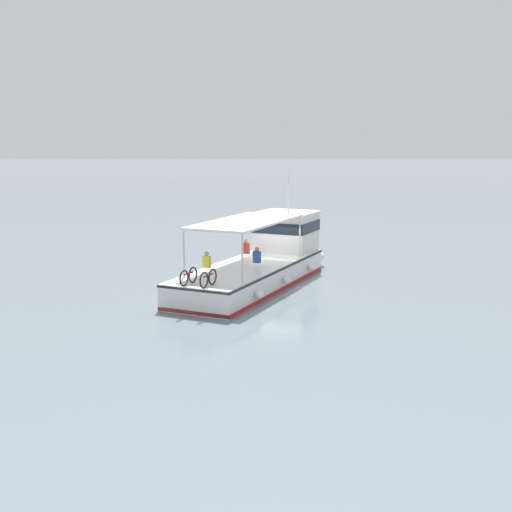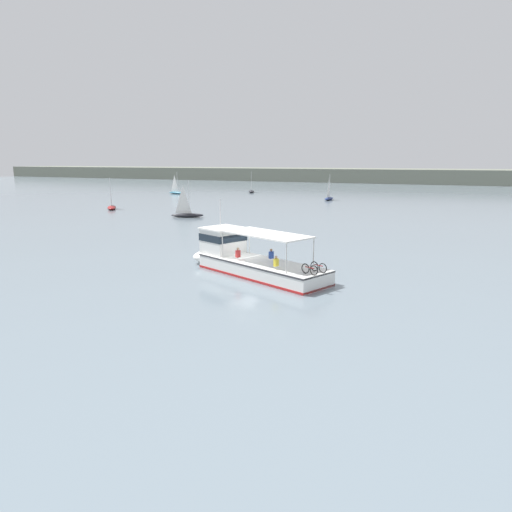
{
  "view_description": "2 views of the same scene",
  "coord_description": "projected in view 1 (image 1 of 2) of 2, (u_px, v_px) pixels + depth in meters",
  "views": [
    {
      "loc": [
        31.98,
        0.11,
        6.81
      ],
      "look_at": [
        1.67,
        -0.99,
        1.4
      ],
      "focal_mm": 45.91,
      "sensor_mm": 36.0,
      "label": 1
    },
    {
      "loc": [
        15.15,
        -30.88,
        8.29
      ],
      "look_at": [
        1.67,
        -0.99,
        1.4
      ],
      "focal_mm": 32.08,
      "sensor_mm": 36.0,
      "label": 2
    }
  ],
  "objects": [
    {
      "name": "ground_plane",
      "position": [
        277.0,
        278.0,
        32.67
      ],
      "size": [
        400.0,
        400.0,
        0.0
      ],
      "primitive_type": "plane",
      "color": "slate"
    },
    {
      "name": "ferry_main",
      "position": [
        265.0,
        260.0,
        31.79
      ],
      "size": [
        12.92,
        7.72,
        5.32
      ],
      "color": "white",
      "rests_on": "ground"
    }
  ]
}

